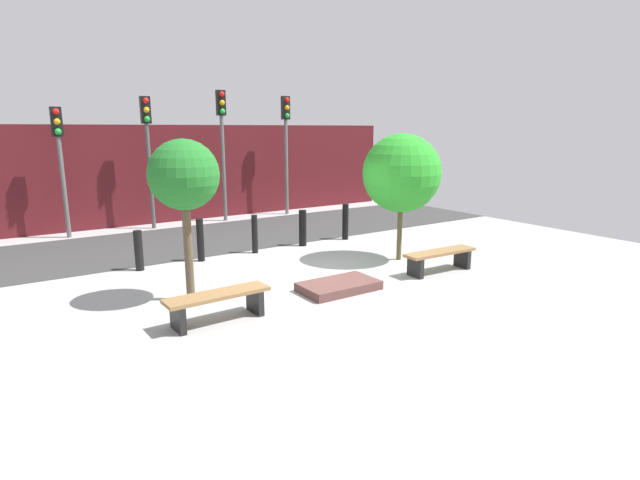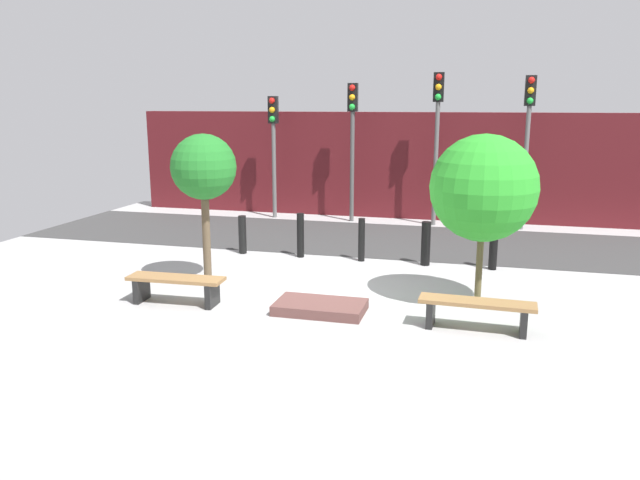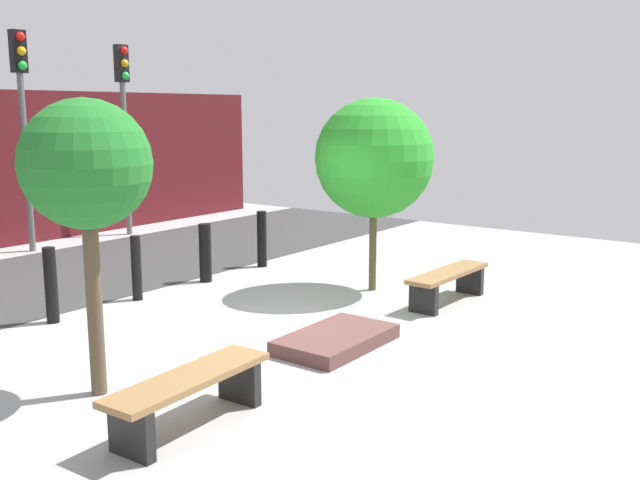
# 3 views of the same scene
# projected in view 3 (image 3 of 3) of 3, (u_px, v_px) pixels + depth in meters

# --- Properties ---
(ground_plane) EXTENTS (18.00, 18.00, 0.00)m
(ground_plane) POSITION_uv_depth(u_px,v_px,m) (280.00, 333.00, 8.79)
(ground_plane) COLOR #9F9F9F
(road_strip) EXTENTS (18.00, 3.98, 0.01)m
(road_strip) POSITION_uv_depth(u_px,v_px,m) (48.00, 278.00, 11.64)
(road_strip) COLOR #373737
(road_strip) RESTS_ON ground
(bench_left) EXTENTS (1.69, 0.51, 0.48)m
(bench_left) POSITION_uv_depth(u_px,v_px,m) (190.00, 390.00, 6.14)
(bench_left) COLOR black
(bench_left) RESTS_ON ground
(bench_right) EXTENTS (1.74, 0.47, 0.47)m
(bench_right) POSITION_uv_depth(u_px,v_px,m) (448.00, 280.00, 10.12)
(bench_right) COLOR black
(bench_right) RESTS_ON ground
(planter_bed) EXTENTS (1.47, 0.86, 0.17)m
(planter_bed) POSITION_uv_depth(u_px,v_px,m) (336.00, 340.00, 8.29)
(planter_bed) COLOR brown
(planter_bed) RESTS_ON ground
(tree_behind_left_bench) EXTENTS (1.21, 1.21, 2.83)m
(tree_behind_left_bench) POSITION_uv_depth(u_px,v_px,m) (86.00, 167.00, 6.54)
(tree_behind_left_bench) COLOR brown
(tree_behind_left_bench) RESTS_ON ground
(tree_behind_right_bench) EXTENTS (1.77, 1.77, 2.90)m
(tree_behind_right_bench) POSITION_uv_depth(u_px,v_px,m) (374.00, 158.00, 10.55)
(tree_behind_right_bench) COLOR brown
(tree_behind_right_bench) RESTS_ON ground
(bollard_left) EXTENTS (0.16, 0.16, 0.99)m
(bollard_left) POSITION_uv_depth(u_px,v_px,m) (51.00, 285.00, 9.16)
(bollard_left) COLOR black
(bollard_left) RESTS_ON ground
(bollard_center) EXTENTS (0.14, 0.14, 0.94)m
(bollard_center) POSITION_uv_depth(u_px,v_px,m) (136.00, 268.00, 10.26)
(bollard_center) COLOR black
(bollard_center) RESTS_ON ground
(bollard_right) EXTENTS (0.20, 0.20, 0.94)m
(bollard_right) POSITION_uv_depth(u_px,v_px,m) (205.00, 253.00, 11.36)
(bollard_right) COLOR black
(bollard_right) RESTS_ON ground
(bollard_far_right) EXTENTS (0.17, 0.17, 0.98)m
(bollard_far_right) POSITION_uv_depth(u_px,v_px,m) (262.00, 239.00, 12.45)
(bollard_far_right) COLOR black
(bollard_far_right) RESTS_ON ground
(traffic_light_mid_east) EXTENTS (0.28, 0.27, 4.17)m
(traffic_light_mid_east) POSITION_uv_depth(u_px,v_px,m) (22.00, 102.00, 13.39)
(traffic_light_mid_east) COLOR #5B5B5B
(traffic_light_mid_east) RESTS_ON ground
(traffic_light_east) EXTENTS (0.28, 0.27, 4.07)m
(traffic_light_east) POSITION_uv_depth(u_px,v_px,m) (124.00, 106.00, 15.27)
(traffic_light_east) COLOR #606060
(traffic_light_east) RESTS_ON ground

